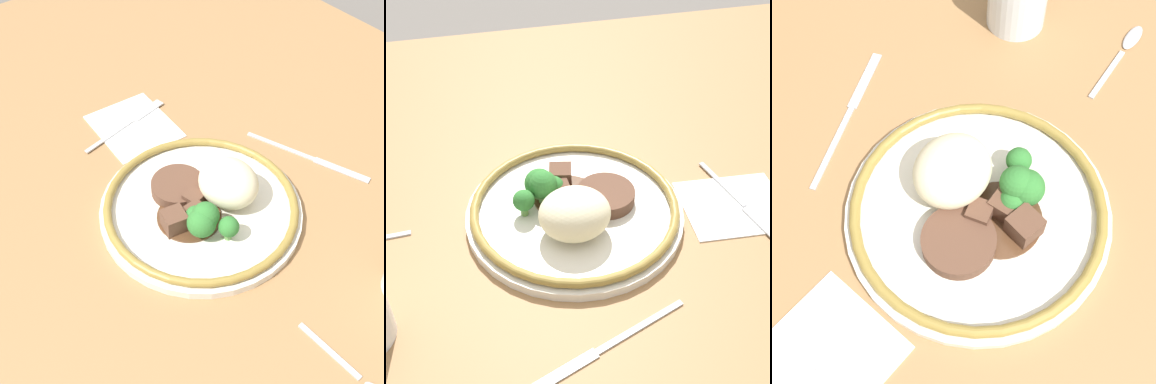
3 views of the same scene
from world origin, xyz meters
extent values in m
plane|color=#5B5651|center=(0.00, 0.00, 0.00)|extent=(8.00, 8.00, 0.00)
cube|color=olive|center=(0.00, 0.00, 0.02)|extent=(1.55, 1.23, 0.05)
cube|color=white|center=(-0.24, 0.04, 0.05)|extent=(0.15, 0.13, 0.00)
cylinder|color=silver|center=(-0.02, 0.01, 0.05)|extent=(0.29, 0.29, 0.01)
torus|color=olive|center=(-0.02, 0.01, 0.06)|extent=(0.28, 0.28, 0.01)
ellipsoid|color=beige|center=(-0.01, 0.05, 0.09)|extent=(0.09, 0.08, 0.06)
cylinder|color=brown|center=(-0.07, 0.00, 0.07)|extent=(0.08, 0.08, 0.02)
cylinder|color=#51331E|center=(-0.02, -0.02, 0.06)|extent=(0.09, 0.09, 0.00)
cube|color=brown|center=(-0.02, -0.05, 0.07)|extent=(0.04, 0.04, 0.03)
cube|color=brown|center=(-0.03, 0.00, 0.07)|extent=(0.03, 0.03, 0.03)
cube|color=brown|center=(-0.01, -0.02, 0.07)|extent=(0.03, 0.03, 0.03)
cylinder|color=#5B8E47|center=(0.01, -0.02, 0.07)|extent=(0.01, 0.01, 0.02)
sphere|color=#2D702D|center=(0.01, -0.02, 0.09)|extent=(0.04, 0.04, 0.04)
cylinder|color=#5B8E47|center=(0.02, -0.03, 0.06)|extent=(0.01, 0.01, 0.01)
sphere|color=#2D702D|center=(0.02, -0.03, 0.09)|extent=(0.04, 0.04, 0.04)
cylinder|color=#5B8E47|center=(0.00, -0.02, 0.06)|extent=(0.01, 0.01, 0.01)
sphere|color=#2D702D|center=(0.00, -0.02, 0.08)|extent=(0.03, 0.03, 0.03)
cylinder|color=#5B8E47|center=(0.04, 0.00, 0.07)|extent=(0.01, 0.01, 0.01)
sphere|color=#2D702D|center=(0.04, 0.00, 0.08)|extent=(0.03, 0.03, 0.03)
cube|color=#ADADB2|center=(-0.24, -0.01, 0.05)|extent=(0.03, 0.11, 0.00)
cube|color=#ADADB2|center=(-0.26, 0.08, 0.05)|extent=(0.03, 0.07, 0.00)
cube|color=#ADADB2|center=(-0.05, 0.20, 0.05)|extent=(0.12, 0.05, 0.00)
cube|color=#ADADB2|center=(0.05, 0.23, 0.05)|extent=(0.09, 0.04, 0.00)
camera|label=1|loc=(0.36, -0.32, 0.63)|focal=50.00mm
camera|label=2|loc=(0.10, 0.52, 0.54)|focal=50.00mm
camera|label=3|loc=(-0.24, -0.13, 0.58)|focal=50.00mm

